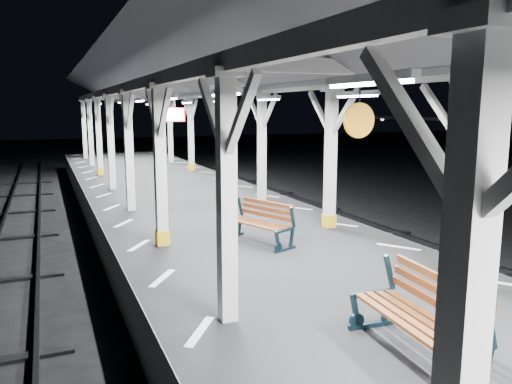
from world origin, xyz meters
TOP-DOWN VIEW (x-y plane):
  - ground at (0.00, 0.00)m, footprint 120.00×120.00m
  - platform at (0.00, 0.00)m, footprint 6.00×50.00m
  - hazard_stripes_left at (-2.45, 0.00)m, footprint 1.00×48.00m
  - hazard_stripes_right at (2.45, 0.00)m, footprint 1.00×48.00m
  - track_right at (5.00, 0.00)m, footprint 2.20×60.00m
  - canopy at (0.00, -0.02)m, footprint 5.40×49.00m
  - bench_near at (-0.33, -3.83)m, footprint 0.82×1.85m
  - bench_mid at (-0.02, 1.43)m, footprint 1.13×1.72m

SIDE VIEW (x-z plane):
  - ground at x=0.00m, z-range 0.00..0.00m
  - track_right at x=5.00m, z-range 0.00..0.16m
  - platform at x=0.00m, z-range 0.00..1.00m
  - hazard_stripes_left at x=-2.45m, z-range 1.00..1.01m
  - hazard_stripes_right at x=2.45m, z-range 1.00..1.01m
  - bench_mid at x=-0.02m, z-range 1.03..1.91m
  - bench_near at x=-0.33m, z-range 1.03..2.01m
  - canopy at x=0.00m, z-range 2.24..6.89m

